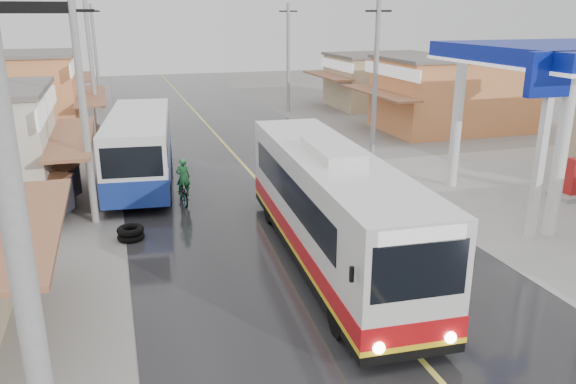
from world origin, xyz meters
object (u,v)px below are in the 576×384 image
object	(u,v)px
second_bus	(140,147)
tyre_stack	(131,233)
coach_bus	(330,207)
tricycle_near	(56,185)
cyclist	(183,188)
tricycle_far	(45,198)

from	to	relation	value
second_bus	tyre_stack	world-z (taller)	second_bus
coach_bus	tricycle_near	size ratio (longest dim) A/B	5.13
second_bus	cyclist	distance (m)	3.71
second_bus	tricycle_near	distance (m)	4.04
tricycle_near	tyre_stack	xyz separation A→B (m)	(2.61, -4.53, -0.63)
tricycle_near	tricycle_far	size ratio (longest dim) A/B	0.91
second_bus	tyre_stack	distance (m)	6.75
coach_bus	tricycle_far	xyz separation A→B (m)	(-8.62, 6.13, -0.82)
tyre_stack	tricycle_near	bearing A→B (deg)	120.00
cyclist	tricycle_near	distance (m)	4.99
cyclist	tricycle_far	world-z (taller)	cyclist
cyclist	tyre_stack	bearing A→B (deg)	-126.90
second_bus	coach_bus	bearing A→B (deg)	-57.34
coach_bus	second_bus	bearing A→B (deg)	119.83
coach_bus	second_bus	xyz separation A→B (m)	(-5.00, 10.11, -0.09)
cyclist	tricycle_far	xyz separation A→B (m)	(-5.04, -0.71, 0.32)
tricycle_far	second_bus	bearing A→B (deg)	71.60
tricycle_near	tyre_stack	distance (m)	5.26
coach_bus	cyclist	distance (m)	7.80
cyclist	tyre_stack	xyz separation A→B (m)	(-2.21, -3.28, -0.39)
second_bus	tricycle_far	size ratio (longest dim) A/B	3.79
coach_bus	tyre_stack	bearing A→B (deg)	151.93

